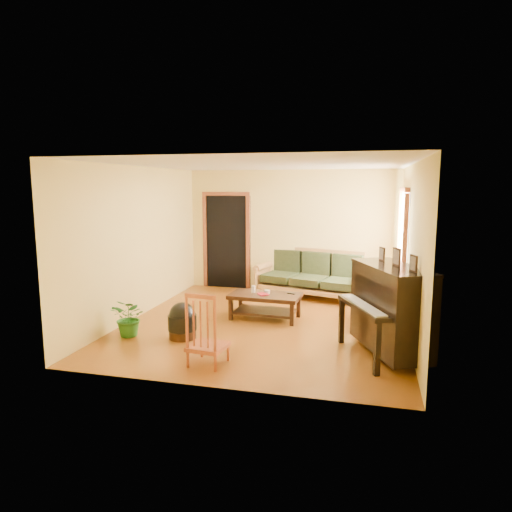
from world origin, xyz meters
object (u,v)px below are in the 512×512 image
(armchair, at_px, (373,298))
(footstool, at_px, (182,325))
(red_chair, at_px, (208,328))
(sofa, at_px, (311,274))
(ceramic_crock, at_px, (388,292))
(piano, at_px, (391,311))
(potted_plant, at_px, (130,317))
(coffee_table, at_px, (265,306))

(armchair, relative_size, footstool, 1.82)
(armchair, bearing_deg, red_chair, -138.74)
(sofa, xyz_separation_m, ceramic_crock, (1.55, 0.26, -0.35))
(piano, xyz_separation_m, potted_plant, (-3.79, -0.13, -0.32))
(armchair, relative_size, ceramic_crock, 3.14)
(coffee_table, xyz_separation_m, piano, (2.01, -1.27, 0.40))
(footstool, distance_m, red_chair, 1.16)
(coffee_table, height_order, footstool, coffee_table)
(coffee_table, relative_size, armchair, 1.53)
(potted_plant, bearing_deg, piano, 1.99)
(ceramic_crock, height_order, potted_plant, potted_plant)
(sofa, distance_m, ceramic_crock, 1.61)
(armchair, distance_m, red_chair, 3.20)
(coffee_table, xyz_separation_m, red_chair, (-0.26, -2.15, 0.26))
(armchair, height_order, piano, piano)
(footstool, bearing_deg, potted_plant, -172.17)
(coffee_table, height_order, armchair, armchair)
(footstool, relative_size, red_chair, 0.45)
(footstool, distance_m, potted_plant, 0.81)
(sofa, bearing_deg, piano, -48.74)
(armchair, height_order, footstool, armchair)
(ceramic_crock, bearing_deg, footstool, -133.30)
(piano, distance_m, footstool, 3.01)
(armchair, xyz_separation_m, piano, (0.22, -1.58, 0.22))
(sofa, distance_m, piano, 3.32)
(piano, height_order, red_chair, piano)
(red_chair, height_order, potted_plant, red_chair)
(sofa, height_order, red_chair, red_chair)
(red_chair, bearing_deg, coffee_table, 89.76)
(piano, distance_m, red_chair, 2.43)
(ceramic_crock, bearing_deg, armchair, -100.82)
(armchair, bearing_deg, ceramic_crock, 70.21)
(sofa, distance_m, red_chair, 3.96)
(piano, bearing_deg, armchair, 73.60)
(sofa, relative_size, footstool, 5.20)
(footstool, bearing_deg, sofa, 62.95)
(red_chair, bearing_deg, footstool, 136.58)
(armchair, xyz_separation_m, ceramic_crock, (0.32, 1.68, -0.27))
(armchair, xyz_separation_m, footstool, (-2.77, -1.60, -0.19))
(coffee_table, xyz_separation_m, footstool, (-0.98, -1.29, -0.01))
(armchair, distance_m, piano, 1.61)
(piano, relative_size, potted_plant, 2.37)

